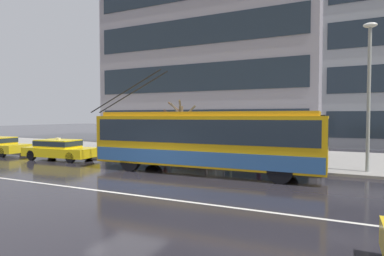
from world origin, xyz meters
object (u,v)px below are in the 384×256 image
Objects in this scene: pedestrian_waiting_by_pole at (258,134)px; pedestrian_at_shelter at (165,132)px; trolleybus at (205,139)px; street_lamp at (369,84)px; pedestrian_walking_past at (206,135)px; street_tree_bare at (180,125)px; pedestrian_approaching_curb at (231,133)px; bus_shelter at (193,126)px; taxi_queued_behind_bus at (59,149)px.

pedestrian_at_shelter is at bearing 176.24° from pedestrian_waiting_by_pole.
trolleybus is 1.77× the size of street_lamp.
pedestrian_at_shelter is 0.99× the size of pedestrian_walking_past.
pedestrian_waiting_by_pole is 0.55× the size of street_tree_bare.
pedestrian_at_shelter is at bearing 173.82° from pedestrian_approaching_curb.
trolleybus is 3.80m from pedestrian_approaching_curb.
street_lamp reaches higher than pedestrian_waiting_by_pole.
bus_shelter is at bearing -32.66° from street_tree_bare.
pedestrian_waiting_by_pole reaches higher than taxi_queued_behind_bus.
pedestrian_walking_past is at bearing 13.54° from taxi_queued_behind_bus.
pedestrian_at_shelter is 0.96× the size of pedestrian_waiting_by_pole.
pedestrian_approaching_curb reaches higher than pedestrian_walking_past.
taxi_queued_behind_bus is (-10.02, 0.29, -0.92)m from trolleybus.
pedestrian_waiting_by_pole is (1.58, 0.10, -0.02)m from pedestrian_approaching_curb.
street_lamp is (7.04, -1.07, 2.50)m from pedestrian_approaching_curb.
street_tree_bare is (-3.67, 4.58, 0.51)m from trolleybus.
street_tree_bare is at bearing 170.24° from street_lamp.
street_lamp is at bearing -6.07° from bus_shelter.
street_lamp is (8.08, 0.25, 2.54)m from pedestrian_walking_past.
taxi_queued_behind_bus is at bearing -160.89° from pedestrian_approaching_curb.
street_tree_bare is (6.35, 4.29, 1.43)m from taxi_queued_behind_bus.
bus_shelter is 1.58m from street_tree_bare.
pedestrian_approaching_curb is at bearing -6.18° from pedestrian_at_shelter.
bus_shelter is 4.05m from pedestrian_waiting_by_pole.
bus_shelter is at bearing 173.93° from street_lamp.
bus_shelter is 9.76m from street_lamp.
street_lamp is at bearing 8.07° from taxi_queued_behind_bus.
pedestrian_at_shelter is at bearing 153.76° from pedestrian_walking_past.
pedestrian_approaching_curb is 0.29× the size of street_lamp.
pedestrian_at_shelter is 4.79m from pedestrian_approaching_curb.
pedestrian_waiting_by_pole is at bearing 28.46° from pedestrian_walking_past.
pedestrian_walking_past is 8.47m from street_lamp.
bus_shelter is 2.00× the size of pedestrian_approaching_curb.
pedestrian_approaching_curb is 1.04× the size of pedestrian_walking_past.
bus_shelter is at bearing 122.11° from trolleybus.
bus_shelter is at bearing -14.05° from pedestrian_at_shelter.
taxi_queued_behind_bus is 7.80m from street_tree_bare.
street_tree_bare is (-1.33, 0.85, -0.01)m from bus_shelter.
pedestrian_walking_past is at bearing 110.77° from trolleybus.
taxi_queued_behind_bus is 17.69m from street_lamp.
pedestrian_at_shelter is at bearing 36.90° from taxi_queued_behind_bus.
pedestrian_waiting_by_pole is at bearing -7.32° from street_tree_bare.
trolleybus is 5.90m from street_tree_bare.
trolleybus is at bearing -159.10° from street_lamp.
pedestrian_approaching_curb is 7.55m from street_lamp.
pedestrian_waiting_by_pole is (11.70, 3.61, 1.00)m from taxi_queued_behind_bus.
pedestrian_approaching_curb is 1.68m from pedestrian_walking_past.
pedestrian_walking_past is (3.72, -1.84, -0.01)m from pedestrian_at_shelter.
bus_shelter reaches higher than pedestrian_waiting_by_pole.
trolleybus is 3.35× the size of street_tree_bare.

